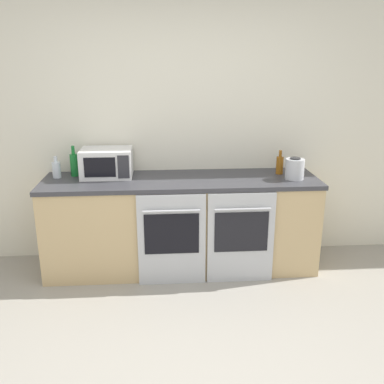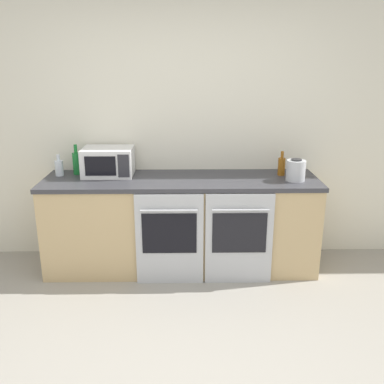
{
  "view_description": "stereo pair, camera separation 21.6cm",
  "coord_description": "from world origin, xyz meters",
  "views": [
    {
      "loc": [
        -0.17,
        -2.16,
        1.94
      ],
      "look_at": [
        0.1,
        1.61,
        0.75
      ],
      "focal_mm": 40.0,
      "sensor_mm": 36.0,
      "label": 1
    },
    {
      "loc": [
        0.04,
        -2.17,
        1.94
      ],
      "look_at": [
        0.1,
        1.61,
        0.75
      ],
      "focal_mm": 40.0,
      "sensor_mm": 36.0,
      "label": 2
    }
  ],
  "objects": [
    {
      "name": "counter_back",
      "position": [
        0.0,
        1.61,
        0.44
      ],
      "size": [
        2.53,
        0.68,
        0.88
      ],
      "color": "tan",
      "rests_on": "ground_plane"
    },
    {
      "name": "bottle_amber",
      "position": [
        0.95,
        1.71,
        0.97
      ],
      "size": [
        0.07,
        0.07,
        0.23
      ],
      "color": "#8C5114",
      "rests_on": "counter_back"
    },
    {
      "name": "oven_left",
      "position": [
        -0.1,
        1.27,
        0.43
      ],
      "size": [
        0.59,
        0.06,
        0.84
      ],
      "color": "#B7BABF",
      "rests_on": "ground_plane"
    },
    {
      "name": "bottle_green",
      "position": [
        -0.99,
        1.78,
        0.99
      ],
      "size": [
        0.07,
        0.07,
        0.29
      ],
      "color": "#19722D",
      "rests_on": "counter_back"
    },
    {
      "name": "kettle",
      "position": [
        1.03,
        1.53,
        0.98
      ],
      "size": [
        0.17,
        0.17,
        0.2
      ],
      "color": "#B7BABF",
      "rests_on": "counter_back"
    },
    {
      "name": "wall_back",
      "position": [
        0.0,
        1.97,
        1.3
      ],
      "size": [
        10.0,
        0.06,
        2.6
      ],
      "color": "silver",
      "rests_on": "ground_plane"
    },
    {
      "name": "microwave",
      "position": [
        -0.68,
        1.74,
        1.01
      ],
      "size": [
        0.46,
        0.35,
        0.26
      ],
      "color": "silver",
      "rests_on": "counter_back"
    },
    {
      "name": "bottle_clear",
      "position": [
        -1.14,
        1.73,
        0.96
      ],
      "size": [
        0.08,
        0.08,
        0.2
      ],
      "color": "silver",
      "rests_on": "counter_back"
    },
    {
      "name": "oven_right",
      "position": [
        0.51,
        1.27,
        0.43
      ],
      "size": [
        0.59,
        0.06,
        0.84
      ],
      "color": "#B7BABF",
      "rests_on": "ground_plane"
    }
  ]
}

